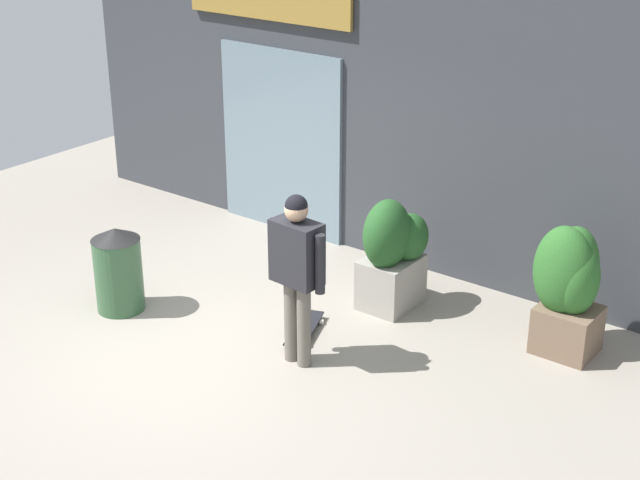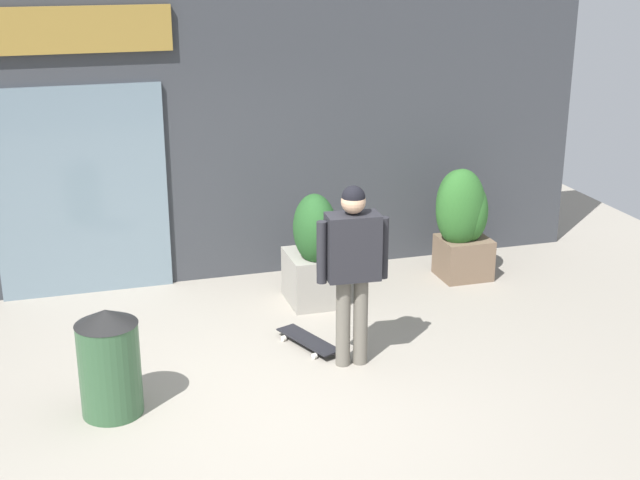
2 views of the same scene
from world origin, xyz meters
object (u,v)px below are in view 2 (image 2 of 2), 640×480
Objects in this scene: trash_bin at (109,362)px; skateboard at (308,340)px; planter_box_right at (314,248)px; skateboarder at (353,257)px; planter_box_left at (462,217)px.

skateboard is at bearing 21.24° from trash_bin.
skateboard is at bearing -109.29° from planter_box_right.
skateboard is (-0.28, 0.45, -0.96)m from skateboarder.
planter_box_right is 1.34× the size of trash_bin.
skateboarder is 2.15× the size of skateboard.
skateboarder reaches higher than planter_box_left.
planter_box_left is at bearing -80.99° from skateboard.
planter_box_right is at bearing -172.21° from planter_box_left.
skateboard is 0.86× the size of trash_bin.
planter_box_left reaches higher than planter_box_right.
planter_box_left is 1.05× the size of planter_box_right.
trash_bin is at bearing 89.78° from skateboard.
skateboarder reaches higher than planter_box_right.
skateboarder is at bearing -169.83° from skateboard.
skateboard is 0.61× the size of planter_box_left.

